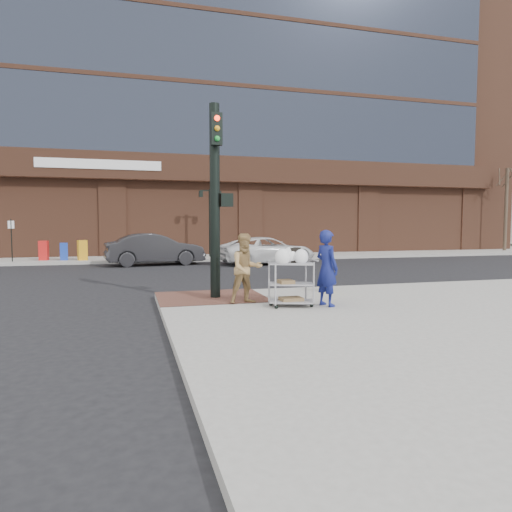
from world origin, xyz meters
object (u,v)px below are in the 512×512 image
object	(u,v)px
minivan_white	(267,251)
utility_cart	(291,280)
lamp_post	(210,215)
traffic_signal_pole	(216,195)
fire_hydrant	(328,278)
pedestrian_tan	(246,269)
woman_blue	(327,268)
sedan_dark	(155,249)

from	to	relation	value
minivan_white	utility_cart	size ratio (longest dim) A/B	3.67
lamp_post	minivan_white	bearing A→B (deg)	-62.42
traffic_signal_pole	minivan_white	size ratio (longest dim) A/B	0.99
fire_hydrant	traffic_signal_pole	bearing A→B (deg)	-177.26
pedestrian_tan	traffic_signal_pole	bearing A→B (deg)	109.73
pedestrian_tan	utility_cart	size ratio (longest dim) A/B	1.23
pedestrian_tan	minivan_white	world-z (taller)	pedestrian_tan
lamp_post	woman_blue	distance (m)	17.19
lamp_post	pedestrian_tan	bearing A→B (deg)	-96.79
woman_blue	sedan_dark	bearing A→B (deg)	-5.85
woman_blue	fire_hydrant	xyz separation A→B (m)	(0.98, 2.04, -0.50)
pedestrian_tan	sedan_dark	bearing A→B (deg)	88.55
fire_hydrant	minivan_white	bearing A→B (deg)	82.28
minivan_white	fire_hydrant	distance (m)	10.89
sedan_dark	pedestrian_tan	bearing A→B (deg)	179.43
minivan_white	woman_blue	bearing A→B (deg)	162.33
traffic_signal_pole	fire_hydrant	bearing A→B (deg)	2.74
lamp_post	minivan_white	distance (m)	5.20
woman_blue	sedan_dark	world-z (taller)	woman_blue
lamp_post	woman_blue	size ratio (longest dim) A/B	2.23
sedan_dark	minivan_white	xyz separation A→B (m)	(5.66, -0.96, -0.10)
lamp_post	sedan_dark	bearing A→B (deg)	-135.78
sedan_dark	utility_cart	size ratio (longest dim) A/B	3.53
woman_blue	fire_hydrant	size ratio (longest dim) A/B	2.32
woman_blue	pedestrian_tan	world-z (taller)	woman_blue
pedestrian_tan	fire_hydrant	size ratio (longest dim) A/B	2.20
pedestrian_tan	sedan_dark	size ratio (longest dim) A/B	0.35
traffic_signal_pole	fire_hydrant	xyz separation A→B (m)	(3.25, 0.16, -2.29)
lamp_post	sedan_dark	xyz separation A→B (m)	(-3.42, -3.33, -1.81)
pedestrian_tan	sedan_dark	distance (m)	13.02
lamp_post	woman_blue	bearing A→B (deg)	-90.67
utility_cart	fire_hydrant	xyz separation A→B (m)	(1.81, 1.89, -0.23)
traffic_signal_pole	woman_blue	size ratio (longest dim) A/B	2.79
pedestrian_tan	minivan_white	xyz separation A→B (m)	(4.17, 11.97, -0.30)
lamp_post	pedestrian_tan	xyz separation A→B (m)	(-1.93, -16.26, -1.62)
pedestrian_tan	sedan_dark	world-z (taller)	pedestrian_tan
lamp_post	fire_hydrant	distance (m)	15.23
traffic_signal_pole	sedan_dark	size ratio (longest dim) A/B	1.02
traffic_signal_pole	sedan_dark	xyz separation A→B (m)	(-0.94, 11.90, -2.03)
traffic_signal_pole	utility_cart	size ratio (longest dim) A/B	3.61
pedestrian_tan	minivan_white	distance (m)	12.68
sedan_dark	utility_cart	world-z (taller)	sedan_dark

